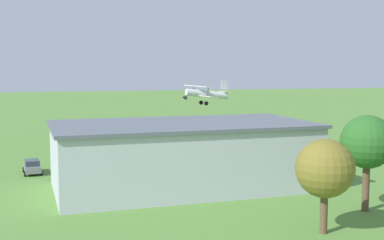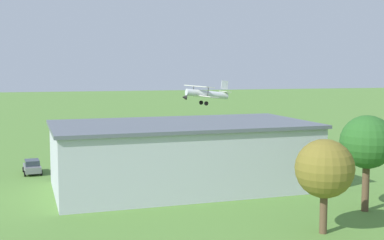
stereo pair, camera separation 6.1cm
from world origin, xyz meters
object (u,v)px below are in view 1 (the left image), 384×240
Objects in this scene: person_walking_on_apron at (150,156)px; person_at_fence_line at (237,150)px; hangar at (182,155)px; tree_behind_hangar_left at (367,143)px; person_near_hangar_door at (221,153)px; tree_at_field_edge at (325,169)px; person_beside_truck at (181,152)px; biplane at (205,93)px; car_grey at (32,167)px; car_orange at (246,155)px.

person_at_fence_line is at bearing -171.41° from person_walking_on_apron.
hangar is 17.53× the size of person_at_fence_line.
tree_behind_hangar_left is at bearing 91.41° from person_at_fence_line.
person_near_hangar_door is 3.87m from person_at_fence_line.
person_near_hangar_door reaches higher than person_at_fence_line.
person_near_hangar_door is at bearing -94.87° from tree_at_field_edge.
person_walking_on_apron is 31.90m from tree_behind_hangar_left.
tree_behind_hangar_left is at bearing 106.47° from person_beside_truck.
person_walking_on_apron is at bearing 8.59° from person_at_fence_line.
person_beside_truck reaches higher than person_walking_on_apron.
person_walking_on_apron reaches higher than person_at_fence_line.
biplane is 5.59× the size of person_at_fence_line.
car_grey is 2.64× the size of person_at_fence_line.
tree_at_field_edge reaches higher than person_beside_truck.
tree_at_field_edge is at bearing 93.73° from person_beside_truck.
person_near_hangar_door is at bearing 178.96° from person_walking_on_apron.
car_grey is 25.05m from person_near_hangar_door.
hangar is at bearing 143.20° from car_grey.
person_beside_truck is (-4.77, -2.30, 0.03)m from person_walking_on_apron.
biplane is 41.32m from tree_at_field_edge.
tree_behind_hangar_left reaches higher than car_orange.
tree_at_field_edge is (5.51, 30.17, 4.15)m from car_orange.
person_beside_truck is (-4.23, -17.29, -2.58)m from hangar.
person_walking_on_apron is 0.20× the size of tree_behind_hangar_left.
biplane is 1.03× the size of tree_behind_hangar_left.
person_walking_on_apron is at bearing 25.77° from person_beside_truck.
person_walking_on_apron is 0.24× the size of tree_at_field_edge.
person_walking_on_apron is (-14.99, -3.37, -0.00)m from car_grey.
car_grey is 0.57× the size of tree_at_field_edge.
biplane is at bearing -91.79° from person_near_hangar_door.
tree_at_field_edge is (-22.06, 29.50, 4.13)m from car_grey.
tree_behind_hangar_left reaches higher than person_near_hangar_door.
hangar is 15.22m from person_walking_on_apron.
tree_at_field_edge is at bearing 85.13° from person_near_hangar_door.
tree_behind_hangar_left is (-28.80, 24.90, 5.25)m from car_grey.
hangar is 15.58× the size of person_near_hangar_door.
person_walking_on_apron is at bearing -1.04° from person_near_hangar_door.
tree_behind_hangar_left reaches higher than person_at_fence_line.
hangar is 15.61× the size of person_beside_truck.
car_orange is at bearing 102.73° from biplane.
biplane reaches higher than person_beside_truck.
hangar is 19.10m from tree_at_field_edge.
hangar is 6.63× the size of car_grey.
tree_behind_hangar_left is (-3.95, 28.09, 5.22)m from person_near_hangar_door.
person_near_hangar_door reaches higher than person_walking_on_apron.
car_grey is 2.35× the size of person_near_hangar_door.
tree_at_field_edge reaches higher than car_orange.
person_near_hangar_door reaches higher than car_orange.
tree_behind_hangar_left is at bearing 134.98° from hangar.
hangar is at bearing 53.56° from person_at_fence_line.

